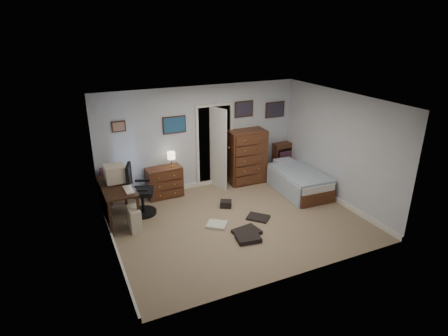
# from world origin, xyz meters

# --- Properties ---
(floor) EXTENTS (5.00, 4.00, 0.02)m
(floor) POSITION_xyz_m (0.00, 0.00, -0.01)
(floor) COLOR tan
(floor) RESTS_ON ground
(computer_desk) EXTENTS (0.65, 1.36, 0.77)m
(computer_desk) POSITION_xyz_m (-2.29, 1.09, 0.60)
(computer_desk) COLOR #321A10
(computer_desk) RESTS_ON floor
(crt_monitor) EXTENTS (0.41, 0.38, 0.37)m
(crt_monitor) POSITION_xyz_m (-2.18, 1.25, 0.97)
(crt_monitor) COLOR beige
(crt_monitor) RESTS_ON computer_desk
(keyboard) EXTENTS (0.17, 0.42, 0.02)m
(keyboard) POSITION_xyz_m (-2.02, 0.75, 0.79)
(keyboard) COLOR beige
(keyboard) RESTS_ON computer_desk
(pc_tower) EXTENTS (0.22, 0.44, 0.46)m
(pc_tower) POSITION_xyz_m (-2.00, 0.55, 0.23)
(pc_tower) COLOR beige
(pc_tower) RESTS_ON floor
(office_chair) EXTENTS (0.70, 0.70, 1.14)m
(office_chair) POSITION_xyz_m (-1.75, 1.14, 0.44)
(office_chair) COLOR black
(office_chair) RESTS_ON floor
(media_stack) EXTENTS (0.18, 0.18, 0.88)m
(media_stack) POSITION_xyz_m (-2.32, 1.85, 0.44)
(media_stack) COLOR maroon
(media_stack) RESTS_ON floor
(low_dresser) EXTENTS (0.83, 0.45, 0.72)m
(low_dresser) POSITION_xyz_m (-1.02, 1.77, 0.36)
(low_dresser) COLOR #592E1C
(low_dresser) RESTS_ON floor
(table_lamp) EXTENTS (0.19, 0.19, 0.35)m
(table_lamp) POSITION_xyz_m (-0.82, 1.78, 0.98)
(table_lamp) COLOR gold
(table_lamp) RESTS_ON low_dresser
(doorway) EXTENTS (0.96, 1.12, 2.05)m
(doorway) POSITION_xyz_m (0.35, 2.27, 1.00)
(doorway) COLOR black
(doorway) RESTS_ON floor
(tall_dresser) EXTENTS (0.96, 0.60, 1.37)m
(tall_dresser) POSITION_xyz_m (1.13, 1.75, 0.68)
(tall_dresser) COLOR #592E1C
(tall_dresser) RESTS_ON floor
(headboard_bookcase) EXTENTS (0.96, 0.28, 0.86)m
(headboard_bookcase) POSITION_xyz_m (2.50, 1.86, 0.45)
(headboard_bookcase) COLOR #592E1C
(headboard_bookcase) RESTS_ON floor
(bed) EXTENTS (1.02, 1.80, 0.58)m
(bed) POSITION_xyz_m (1.99, 0.72, 0.27)
(bed) COLOR #592E1C
(bed) RESTS_ON floor
(wall_posters) EXTENTS (4.38, 0.04, 0.60)m
(wall_posters) POSITION_xyz_m (0.57, 1.98, 1.75)
(wall_posters) COLOR #331E11
(wall_posters) RESTS_ON floor
(floor_clutter) EXTENTS (1.44, 1.76, 0.15)m
(floor_clutter) POSITION_xyz_m (-0.05, -0.26, 0.04)
(floor_clutter) COLOR black
(floor_clutter) RESTS_ON floor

